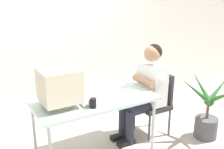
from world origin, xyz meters
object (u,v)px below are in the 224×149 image
at_px(desk, 94,102).
at_px(office_chair, 156,100).
at_px(crt_monitor, 60,86).
at_px(potted_plant, 207,114).
at_px(desk_mug, 93,103).
at_px(keyboard, 82,98).
at_px(person_seated, 146,87).

distance_m(desk, office_chair, 1.00).
xyz_separation_m(crt_monitor, potted_plant, (1.90, -0.41, -0.63)).
relative_size(office_chair, desk_mug, 8.01).
bearing_deg(office_chair, keyboard, -179.62).
bearing_deg(keyboard, office_chair, 0.38).
bearing_deg(keyboard, desk_mug, -88.66).
bearing_deg(potted_plant, crt_monitor, 167.97).
height_order(keyboard, office_chair, office_chair).
bearing_deg(desk, keyboard, 168.09).
bearing_deg(desk_mug, potted_plant, -6.86).
bearing_deg(desk, crt_monitor, -176.36).
bearing_deg(crt_monitor, keyboard, 11.33).
bearing_deg(desk_mug, desk, 60.64).
bearing_deg(desk_mug, office_chair, 13.90).
xyz_separation_m(desk, office_chair, (0.98, 0.04, -0.20)).
xyz_separation_m(crt_monitor, desk_mug, (0.29, -0.21, -0.18)).
distance_m(crt_monitor, desk_mug, 0.40).
height_order(person_seated, potted_plant, person_seated).
distance_m(office_chair, desk_mug, 1.18).
height_order(keyboard, person_seated, person_seated).
bearing_deg(crt_monitor, office_chair, 2.61).
distance_m(crt_monitor, keyboard, 0.36).
bearing_deg(potted_plant, desk_mug, 173.14).
bearing_deg(keyboard, desk, -11.91).
bearing_deg(desk, potted_plant, -16.26).
bearing_deg(crt_monitor, person_seated, 3.00).
height_order(desk, office_chair, office_chair).
height_order(office_chair, desk_mug, office_chair).
distance_m(keyboard, desk_mug, 0.27).
relative_size(person_seated, desk_mug, 11.90).
relative_size(keyboard, potted_plant, 0.55).
bearing_deg(office_chair, person_seated, -180.00).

